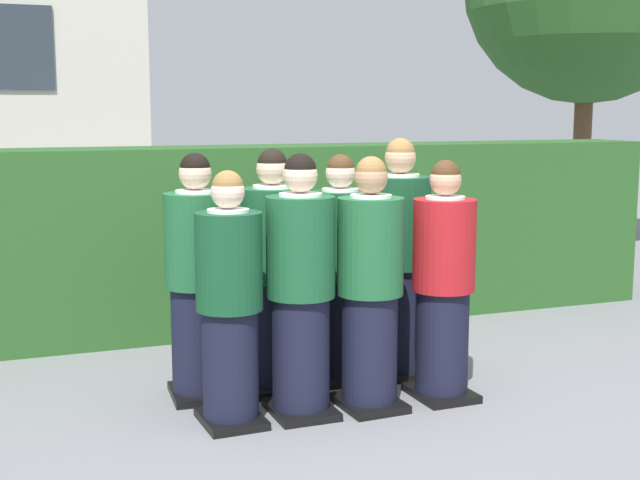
% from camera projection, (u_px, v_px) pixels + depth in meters
% --- Properties ---
extents(ground_plane, '(60.00, 60.00, 0.00)m').
position_uv_depth(ground_plane, '(336.00, 409.00, 5.52)').
color(ground_plane, slate).
extents(student_front_row_0, '(0.40, 0.49, 1.54)m').
position_uv_depth(student_front_row_0, '(229.00, 306.00, 5.17)').
color(student_front_row_0, black).
rests_on(student_front_row_0, ground).
extents(student_front_row_1, '(0.42, 0.47, 1.63)m').
position_uv_depth(student_front_row_1, '(301.00, 292.00, 5.33)').
color(student_front_row_1, black).
rests_on(student_front_row_1, ground).
extents(student_front_row_2, '(0.42, 0.48, 1.60)m').
position_uv_depth(student_front_row_2, '(370.00, 290.00, 5.45)').
color(student_front_row_2, black).
rests_on(student_front_row_2, ground).
extents(student_in_red_blazer, '(0.41, 0.50, 1.57)m').
position_uv_depth(student_in_red_blazer, '(443.00, 286.00, 5.65)').
color(student_in_red_blazer, black).
rests_on(student_in_red_blazer, ground).
extents(student_rear_row_0, '(0.42, 0.52, 1.62)m').
position_uv_depth(student_rear_row_0, '(198.00, 283.00, 5.65)').
color(student_rear_row_0, black).
rests_on(student_rear_row_0, ground).
extents(student_rear_row_1, '(0.43, 0.47, 1.63)m').
position_uv_depth(student_rear_row_1, '(273.00, 276.00, 5.82)').
color(student_rear_row_1, black).
rests_on(student_rear_row_1, ground).
extents(student_rear_row_2, '(0.41, 0.46, 1.59)m').
position_uv_depth(student_rear_row_2, '(340.00, 274.00, 6.04)').
color(student_rear_row_2, black).
rests_on(student_rear_row_2, ground).
extents(student_rear_row_3, '(0.44, 0.49, 1.69)m').
position_uv_depth(student_rear_row_3, '(399.00, 263.00, 6.15)').
color(student_rear_row_3, black).
rests_on(student_rear_row_3, ground).
extents(hedge, '(7.90, 0.70, 1.58)m').
position_uv_depth(hedge, '(239.00, 238.00, 7.47)').
color(hedge, '#285623').
rests_on(hedge, ground).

